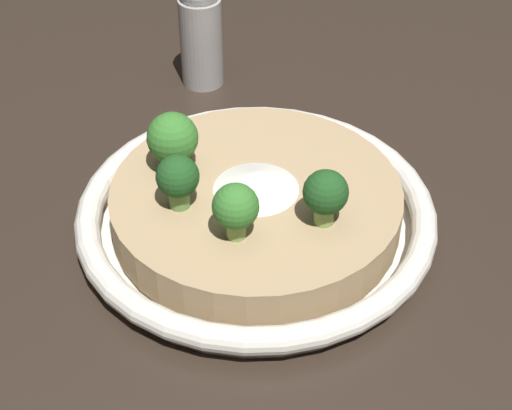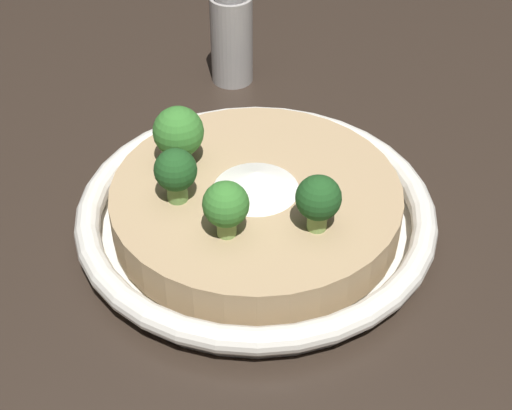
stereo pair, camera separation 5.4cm
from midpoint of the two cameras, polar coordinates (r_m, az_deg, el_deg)
name	(u,v)px [view 1 (the left image)]	position (r m, az deg, el deg)	size (l,w,h in m)	color
ground_plane	(256,228)	(0.55, -2.79, -1.84)	(6.00, 6.00, 0.00)	#2D231C
risotto_bowl	(256,211)	(0.54, -2.84, -0.53)	(0.25, 0.25, 0.04)	silver
cheese_sprinkle	(257,180)	(0.53, -2.88, 1.73)	(0.06, 0.06, 0.01)	white
broccoli_front_right	(325,194)	(0.49, 1.95, 0.65)	(0.03, 0.03, 0.04)	#84A856
broccoli_back_left	(173,139)	(0.54, -8.96, 4.68)	(0.04, 0.04, 0.04)	#759E4C
broccoli_front	(236,208)	(0.48, -4.71, -0.38)	(0.03, 0.03, 0.04)	#84A856
broccoli_front_left	(178,179)	(0.51, -8.75, 1.77)	(0.03, 0.03, 0.04)	#668E47
pepper_shaker	(201,30)	(0.69, -6.33, 12.48)	(0.04, 0.04, 0.10)	#9E9993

